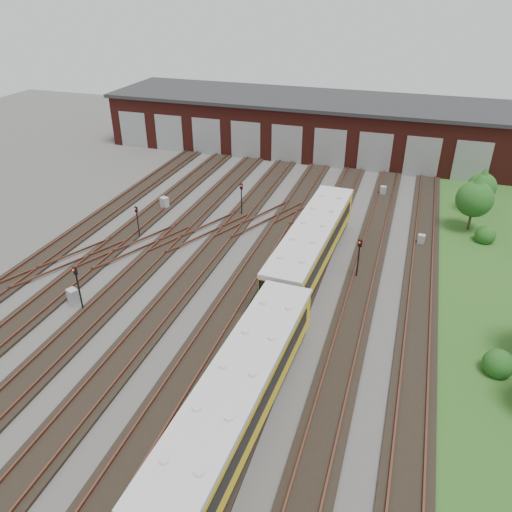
% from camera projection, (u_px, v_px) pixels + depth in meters
% --- Properties ---
extents(ground, '(120.00, 120.00, 0.00)m').
position_uv_depth(ground, '(171.00, 344.00, 29.89)').
color(ground, '#43413E').
rests_on(ground, ground).
extents(track_network, '(30.40, 70.00, 0.33)m').
position_uv_depth(track_network, '(173.00, 336.00, 30.37)').
color(track_network, black).
rests_on(track_network, ground).
extents(maintenance_shed, '(51.00, 12.50, 6.35)m').
position_uv_depth(maintenance_shed, '(315.00, 124.00, 61.37)').
color(maintenance_shed, '#4D1813').
rests_on(maintenance_shed, ground).
extents(grass_verge, '(8.00, 55.00, 0.05)m').
position_uv_depth(grass_verge, '(498.00, 308.00, 33.02)').
color(grass_verge, '#274A18').
rests_on(grass_verge, ground).
extents(metro_train, '(3.50, 47.68, 3.22)m').
position_uv_depth(metro_train, '(239.00, 396.00, 23.51)').
color(metro_train, black).
rests_on(metro_train, ground).
extents(signal_mast_0, '(0.31, 0.30, 3.29)m').
position_uv_depth(signal_mast_0, '(78.00, 283.00, 31.87)').
color(signal_mast_0, black).
rests_on(signal_mast_0, ground).
extents(signal_mast_1, '(0.27, 0.26, 2.76)m').
position_uv_depth(signal_mast_1, '(137.00, 218.00, 41.16)').
color(signal_mast_1, black).
rests_on(signal_mast_1, ground).
extents(signal_mast_2, '(0.28, 0.26, 3.09)m').
position_uv_depth(signal_mast_2, '(241.00, 195.00, 44.80)').
color(signal_mast_2, black).
rests_on(signal_mast_2, ground).
extents(signal_mast_3, '(0.31, 0.30, 3.12)m').
position_uv_depth(signal_mast_3, '(359.00, 254.00, 35.41)').
color(signal_mast_3, black).
rests_on(signal_mast_3, ground).
extents(relay_cabinet_1, '(0.85, 0.79, 1.14)m').
position_uv_depth(relay_cabinet_1, '(165.00, 203.00, 46.82)').
color(relay_cabinet_1, '#9EA0A3').
rests_on(relay_cabinet_1, ground).
extents(relay_cabinet_2, '(0.86, 0.80, 1.14)m').
position_uv_depth(relay_cabinet_2, '(73.00, 297.00, 33.24)').
color(relay_cabinet_2, '#9EA0A3').
rests_on(relay_cabinet_2, ground).
extents(relay_cabinet_3, '(0.58, 0.48, 0.95)m').
position_uv_depth(relay_cabinet_3, '(383.00, 191.00, 49.70)').
color(relay_cabinet_3, '#9EA0A3').
rests_on(relay_cabinet_3, ground).
extents(relay_cabinet_4, '(0.58, 0.50, 0.91)m').
position_uv_depth(relay_cabinet_4, '(421.00, 240.00, 40.59)').
color(relay_cabinet_4, '#9EA0A3').
rests_on(relay_cabinet_4, ground).
extents(tree_0, '(3.06, 3.06, 5.07)m').
position_uv_depth(tree_0, '(476.00, 195.00, 41.60)').
color(tree_0, '#352A17').
rests_on(tree_0, ground).
extents(tree_1, '(2.58, 2.58, 4.27)m').
position_uv_depth(tree_1, '(483.00, 184.00, 45.22)').
color(tree_1, '#352A17').
rests_on(tree_1, ground).
extents(bush_0, '(1.70, 1.70, 1.70)m').
position_uv_depth(bush_0, '(499.00, 361.00, 27.35)').
color(bush_0, '#164213').
rests_on(bush_0, ground).
extents(bush_1, '(1.65, 1.65, 1.65)m').
position_uv_depth(bush_1, '(486.00, 233.00, 40.88)').
color(bush_1, '#164213').
rests_on(bush_1, ground).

